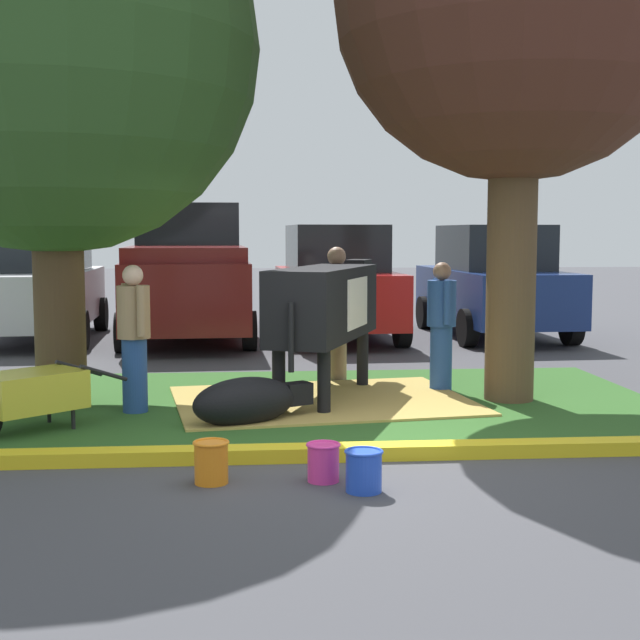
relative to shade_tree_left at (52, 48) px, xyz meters
name	(u,v)px	position (x,y,z in m)	size (l,w,h in m)	color
ground_plane	(350,454)	(2.90, -2.47, -3.84)	(80.00, 80.00, 0.00)	#424247
grass_island	(288,404)	(2.48, -0.23, -3.83)	(8.22, 4.48, 0.02)	#2D5B23
curb_yellow	(302,453)	(2.48, -2.62, -3.78)	(9.42, 0.24, 0.12)	yellow
hay_bedding	(322,401)	(2.86, -0.18, -3.81)	(3.20, 2.40, 0.04)	tan
shade_tree_left	(52,48)	(0.00, 0.00, 0.00)	(4.41, 4.41, 6.06)	#4C3823
cow_holstein	(326,304)	(2.94, 0.12, -2.75)	(1.53, 3.02, 1.54)	black
calf_lying	(248,401)	(2.03, -1.24, -3.60)	(1.30, 0.95, 0.48)	black
person_handler	(337,309)	(3.17, 1.24, -2.91)	(0.51, 0.34, 1.71)	#9E7F5B
person_visitor_near	(441,323)	(4.33, 0.41, -3.01)	(0.34, 0.53, 1.54)	#23478C
person_visitor_far	(134,335)	(0.87, -0.57, -3.00)	(0.34, 0.48, 1.56)	#23478C
wheelbarrow	(29,393)	(-0.01, -1.41, -3.45)	(1.38, 1.32, 0.63)	gold
bucket_orange	(211,461)	(1.75, -3.25, -3.67)	(0.28, 0.28, 0.33)	orange
bucket_pink	(323,461)	(2.60, -3.27, -3.68)	(0.27, 0.27, 0.30)	#EA3893
bucket_blue	(364,470)	(2.87, -3.56, -3.67)	(0.29, 0.29, 0.31)	blue
sedan_silver	(38,284)	(-1.59, 6.04, -2.85)	(2.18, 4.48, 2.02)	silver
pickup_truck_maroon	(188,276)	(1.00, 6.13, -2.72)	(2.40, 5.48, 2.42)	maroon
sedan_red	(335,283)	(3.63, 5.87, -2.85)	(2.18, 4.48, 2.02)	red
sedan_blue	(493,282)	(6.52, 5.92, -2.85)	(2.18, 4.48, 2.02)	navy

